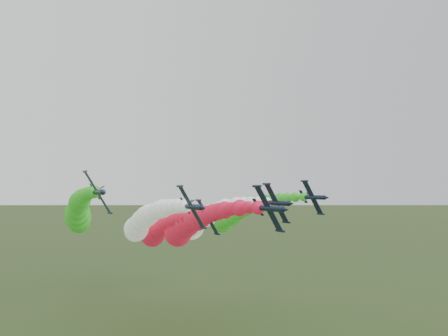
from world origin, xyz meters
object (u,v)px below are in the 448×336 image
Objects in this scene: jet_inner_right at (202,220)px; jet_outer_right at (235,214)px; jet_lead at (188,226)px; jet_trail at (158,229)px; jet_inner_left at (143,223)px; jet_outer_left at (79,213)px.

jet_outer_right reaches higher than jet_inner_right.
jet_inner_right reaches higher than jet_lead.
jet_inner_right reaches higher than jet_trail.
jet_outer_right reaches higher than jet_trail.
jet_outer_right is at bearing 27.56° from jet_inner_right.
jet_inner_left is 0.99× the size of jet_inner_right.
jet_inner_left is at bearing 136.90° from jet_lead.
jet_inner_right is 17.80m from jet_trail.
jet_inner_left is 16.86m from jet_inner_right.
jet_outer_left reaches higher than jet_inner_left.
jet_lead is at bearing -92.43° from jet_trail.
jet_outer_left reaches higher than jet_trail.
jet_outer_right is at bearing 14.51° from jet_inner_left.
jet_outer_left reaches higher than jet_lead.
jet_inner_right is 32.13m from jet_outer_left.
jet_inner_right is at bearing -66.88° from jet_trail.
jet_outer_right is 1.00× the size of jet_trail.
jet_outer_left is at bearing 164.39° from jet_inner_right.
jet_inner_left is 0.99× the size of jet_trail.
jet_trail is at bearing 87.57° from jet_lead.
jet_inner_right is at bearing -15.61° from jet_outer_left.
jet_trail is (24.02, 7.43, -5.74)m from jet_outer_left.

